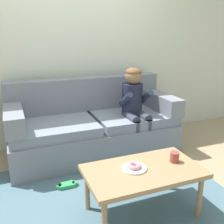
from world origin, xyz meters
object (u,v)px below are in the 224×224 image
Objects in this scene: couch at (93,127)px; donut at (134,166)px; toy_controller at (67,186)px; mug at (174,157)px; coffee_table at (143,174)px; person_child at (135,103)px.

donut is (-0.05, -1.30, 0.12)m from couch.
toy_controller is (-0.51, -0.71, -0.32)m from couch.
couch reaches higher than mug.
toy_controller is (-0.53, 0.62, -0.36)m from coffee_table.
couch is 17.29× the size of donut.
person_child is 9.18× the size of donut.
couch is 9.18× the size of toy_controller.
mug is at bearing -75.93° from couch.
coffee_table is at bearing -112.69° from person_child.
donut is 1.33× the size of mug.
person_child is (0.49, -0.21, 0.33)m from couch.
mug is at bearing 2.95° from coffee_table.
toy_controller is at bearing -125.78° from couch.
toy_controller is at bearing 130.21° from coffee_table.
donut is (-0.54, -1.10, -0.21)m from person_child.
coffee_table is at bearing -177.05° from mug.
mug is at bearing -2.26° from donut.
person_child reaches higher than couch.
toy_controller is at bearing 127.63° from donut.
donut reaches higher than toy_controller.
donut is at bearing -92.32° from couch.
couch is 0.93m from toy_controller.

